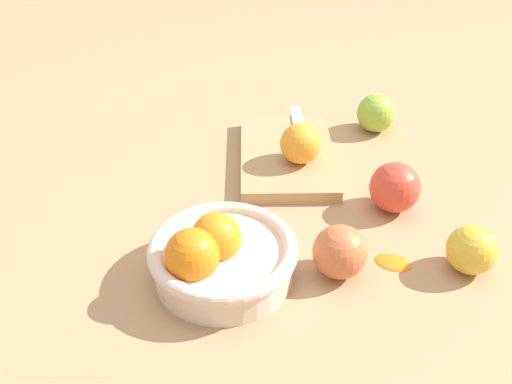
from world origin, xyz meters
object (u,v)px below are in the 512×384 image
Objects in this scene: apple_front_left at (395,187)px; apple_front_left_3 at (340,252)px; apple_front_right at (376,113)px; cutting_board at (287,156)px; orange_on_board at (300,144)px; apple_front_left_2 at (472,250)px; knife at (300,130)px; bowl at (219,256)px.

apple_front_left_3 is (-0.14, 0.12, -0.00)m from apple_front_left.
apple_front_right is at bearing -9.28° from apple_front_left.
orange_on_board is (-0.04, -0.02, 0.05)m from cutting_board.
apple_front_left is 0.25m from apple_front_right.
apple_front_left is 1.08× the size of apple_front_right.
apple_front_right is (0.25, -0.04, -0.00)m from apple_front_left.
orange_on_board is 1.00× the size of apple_front_left_2.
orange_on_board is 0.10m from knife.
bowl is 0.38m from knife.
apple_front_left_3 is 0.41m from apple_front_right.
bowl is 0.29m from orange_on_board.
orange_on_board is at bearing 35.58° from apple_front_left_2.
apple_front_left reaches higher than knife.
cutting_board is 0.07m from knife.
apple_front_right is (0.09, -0.18, 0.03)m from cutting_board.
apple_front_left_3 is (-0.29, -0.03, 0.03)m from cutting_board.
apple_front_left_3 reaches higher than cutting_board.
knife is 0.24m from apple_front_left.
apple_front_left_2 reaches higher than cutting_board.
cutting_board is 1.65× the size of knife.
cutting_board is 3.26× the size of apple_front_left.
bowl is 0.31m from cutting_board.
apple_front_left_2 is (-0.27, -0.19, -0.02)m from orange_on_board.
bowl is 0.31m from apple_front_left.
apple_front_left is at bearing -152.80° from knife.
apple_front_left_3 is at bearing 86.15° from apple_front_left_2.
apple_front_right reaches higher than cutting_board.
cutting_board is 3.53× the size of apple_front_right.
knife is 0.40m from apple_front_left_2.
apple_front_left_3 is at bearing -177.66° from orange_on_board.
knife is 2.09× the size of apple_front_left_3.
orange_on_board is at bearing 2.34° from apple_front_left_3.
apple_front_left_3 reaches higher than apple_front_left_2.
orange_on_board is 0.44× the size of knife.
cutting_board is 3.46× the size of apple_front_left_3.
orange_on_board reaches higher than apple_front_right.
apple_front_left is at bearing -137.09° from cutting_board.
apple_front_left is 1.14× the size of apple_front_left_2.
apple_front_left_3 is (-0.01, -0.16, -0.00)m from bowl.
apple_front_left is at bearing 170.72° from apple_front_right.
apple_front_right is (0.13, -0.17, -0.02)m from orange_on_board.
cutting_board is 0.37m from apple_front_left_2.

